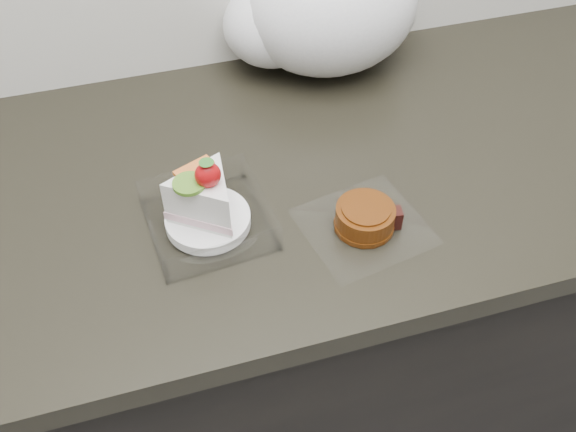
{
  "coord_description": "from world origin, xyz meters",
  "views": [
    {
      "loc": [
        -0.17,
        0.98,
        1.58
      ],
      "look_at": [
        -0.0,
        1.55,
        0.94
      ],
      "focal_mm": 40.0,
      "sensor_mm": 36.0,
      "label": 1
    }
  ],
  "objects": [
    {
      "name": "mooncake_wrap",
      "position": [
        0.11,
        1.53,
        0.92
      ],
      "size": [
        0.19,
        0.19,
        0.04
      ],
      "rotation": [
        0.0,
        0.0,
        0.36
      ],
      "color": "white",
      "rests_on": "counter"
    },
    {
      "name": "counter",
      "position": [
        0.0,
        1.69,
        0.45
      ],
      "size": [
        2.04,
        0.64,
        0.9
      ],
      "color": "black",
      "rests_on": "ground"
    },
    {
      "name": "cake_tray",
      "position": [
        -0.11,
        1.6,
        0.93
      ],
      "size": [
        0.18,
        0.18,
        0.13
      ],
      "rotation": [
        0.0,
        0.0,
        0.09
      ],
      "color": "white",
      "rests_on": "counter"
    },
    {
      "name": "plastic_bag",
      "position": [
        0.17,
        1.94,
        1.01
      ],
      "size": [
        0.35,
        0.24,
        0.28
      ],
      "rotation": [
        0.0,
        0.0,
        -0.02
      ],
      "color": "white",
      "rests_on": "counter"
    }
  ]
}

